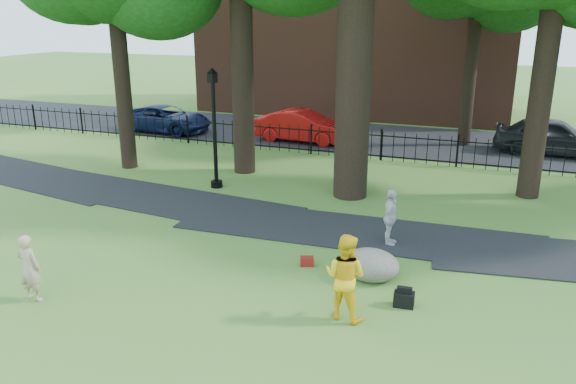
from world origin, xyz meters
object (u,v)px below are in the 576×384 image
at_px(lamppost, 214,130).
at_px(boulder, 371,263).
at_px(woman, 30,268).
at_px(red_sedan, 303,126).
at_px(man, 345,277).

bearing_deg(lamppost, boulder, -20.54).
bearing_deg(woman, boulder, -151.27).
bearing_deg(lamppost, red_sedan, 103.44).
relative_size(woman, red_sedan, 0.33).
xyz_separation_m(boulder, red_sedan, (-6.05, 12.81, 0.36)).
relative_size(boulder, lamppost, 0.32).
bearing_deg(red_sedan, woman, -177.77).
xyz_separation_m(woman, boulder, (6.45, 3.48, -0.35)).
bearing_deg(woman, red_sedan, -91.06).
bearing_deg(man, boulder, -82.53).
bearing_deg(lamppost, woman, -72.46).
height_order(man, red_sedan, man).
bearing_deg(woman, man, -165.47).
bearing_deg(red_sedan, man, -154.38).
bearing_deg(boulder, red_sedan, 115.27).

